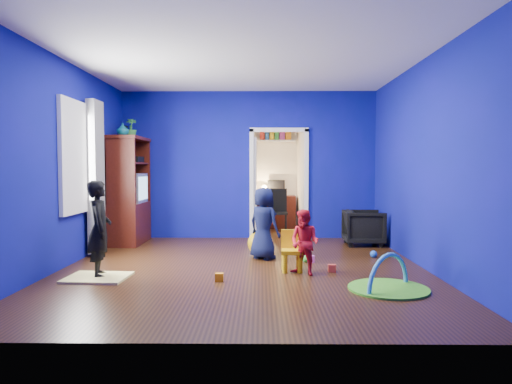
{
  "coord_description": "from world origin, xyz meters",
  "views": [
    {
      "loc": [
        0.24,
        -6.28,
        1.39
      ],
      "look_at": [
        0.17,
        0.4,
        1.04
      ],
      "focal_mm": 32.0,
      "sensor_mm": 36.0,
      "label": 1
    }
  ],
  "objects_px": {
    "armchair": "(364,227)",
    "kid_chair": "(292,253)",
    "child_navy": "(264,223)",
    "crt_tv": "(131,188)",
    "toddler_red": "(305,242)",
    "tv_armoire": "(129,190)",
    "play_mat": "(388,289)",
    "folding_chair": "(278,212)",
    "vase": "(123,130)",
    "study_desk": "(276,212)",
    "hopper_ball": "(260,243)",
    "child_black": "(99,229)"
  },
  "relations": [
    {
      "from": "armchair",
      "to": "kid_chair",
      "type": "distance_m",
      "value": 2.56
    },
    {
      "from": "child_navy",
      "to": "crt_tv",
      "type": "relative_size",
      "value": 1.57
    },
    {
      "from": "child_navy",
      "to": "kid_chair",
      "type": "height_order",
      "value": "child_navy"
    },
    {
      "from": "toddler_red",
      "to": "tv_armoire",
      "type": "height_order",
      "value": "tv_armoire"
    },
    {
      "from": "toddler_red",
      "to": "tv_armoire",
      "type": "relative_size",
      "value": 0.43
    },
    {
      "from": "play_mat",
      "to": "folding_chair",
      "type": "xyz_separation_m",
      "value": [
        -1.1,
        4.42,
        0.45
      ]
    },
    {
      "from": "child_navy",
      "to": "play_mat",
      "type": "relative_size",
      "value": 1.2
    },
    {
      "from": "crt_tv",
      "to": "folding_chair",
      "type": "distance_m",
      "value": 3.07
    },
    {
      "from": "child_navy",
      "to": "play_mat",
      "type": "height_order",
      "value": "child_navy"
    },
    {
      "from": "child_navy",
      "to": "vase",
      "type": "xyz_separation_m",
      "value": [
        -2.49,
        1.16,
        1.52
      ]
    },
    {
      "from": "armchair",
      "to": "study_desk",
      "type": "xyz_separation_m",
      "value": [
        -1.5,
        2.35,
        0.06
      ]
    },
    {
      "from": "toddler_red",
      "to": "study_desk",
      "type": "xyz_separation_m",
      "value": [
        -0.21,
        4.67,
        -0.05
      ]
    },
    {
      "from": "toddler_red",
      "to": "study_desk",
      "type": "relative_size",
      "value": 0.97
    },
    {
      "from": "tv_armoire",
      "to": "play_mat",
      "type": "relative_size",
      "value": 2.15
    },
    {
      "from": "hopper_ball",
      "to": "play_mat",
      "type": "height_order",
      "value": "hopper_ball"
    },
    {
      "from": "child_navy",
      "to": "study_desk",
      "type": "height_order",
      "value": "child_navy"
    },
    {
      "from": "tv_armoire",
      "to": "hopper_ball",
      "type": "relative_size",
      "value": 4.85
    },
    {
      "from": "armchair",
      "to": "kid_chair",
      "type": "bearing_deg",
      "value": 147.48
    },
    {
      "from": "hopper_ball",
      "to": "play_mat",
      "type": "xyz_separation_m",
      "value": [
        1.47,
        -2.0,
        -0.19
      ]
    },
    {
      "from": "vase",
      "to": "folding_chair",
      "type": "xyz_separation_m",
      "value": [
        2.8,
        1.51,
        -1.61
      ]
    },
    {
      "from": "folding_chair",
      "to": "hopper_ball",
      "type": "bearing_deg",
      "value": -98.54
    },
    {
      "from": "child_black",
      "to": "kid_chair",
      "type": "height_order",
      "value": "child_black"
    },
    {
      "from": "armchair",
      "to": "toddler_red",
      "type": "xyz_separation_m",
      "value": [
        -1.29,
        -2.32,
        0.11
      ]
    },
    {
      "from": "crt_tv",
      "to": "folding_chair",
      "type": "relative_size",
      "value": 0.76
    },
    {
      "from": "study_desk",
      "to": "child_navy",
      "type": "bearing_deg",
      "value": -94.94
    },
    {
      "from": "study_desk",
      "to": "folding_chair",
      "type": "relative_size",
      "value": 0.96
    },
    {
      "from": "crt_tv",
      "to": "kid_chair",
      "type": "height_order",
      "value": "crt_tv"
    },
    {
      "from": "child_navy",
      "to": "vase",
      "type": "distance_m",
      "value": 3.14
    },
    {
      "from": "vase",
      "to": "hopper_ball",
      "type": "distance_m",
      "value": 3.2
    },
    {
      "from": "hopper_ball",
      "to": "kid_chair",
      "type": "distance_m",
      "value": 1.17
    },
    {
      "from": "folding_chair",
      "to": "kid_chair",
      "type": "bearing_deg",
      "value": -88.98
    },
    {
      "from": "child_navy",
      "to": "armchair",
      "type": "bearing_deg",
      "value": -103.92
    },
    {
      "from": "armchair",
      "to": "hopper_ball",
      "type": "height_order",
      "value": "armchair"
    },
    {
      "from": "armchair",
      "to": "child_black",
      "type": "bearing_deg",
      "value": 123.78
    },
    {
      "from": "armchair",
      "to": "child_navy",
      "type": "height_order",
      "value": "child_navy"
    },
    {
      "from": "vase",
      "to": "armchair",
      "type": "bearing_deg",
      "value": 1.67
    },
    {
      "from": "armchair",
      "to": "hopper_ball",
      "type": "relative_size",
      "value": 1.73
    },
    {
      "from": "vase",
      "to": "crt_tv",
      "type": "distance_m",
      "value": 1.09
    },
    {
      "from": "armchair",
      "to": "toddler_red",
      "type": "height_order",
      "value": "toddler_red"
    },
    {
      "from": "tv_armoire",
      "to": "study_desk",
      "type": "height_order",
      "value": "tv_armoire"
    },
    {
      "from": "play_mat",
      "to": "crt_tv",
      "type": "bearing_deg",
      "value": 140.28
    },
    {
      "from": "armchair",
      "to": "crt_tv",
      "type": "distance_m",
      "value": 4.32
    },
    {
      "from": "tv_armoire",
      "to": "hopper_ball",
      "type": "bearing_deg",
      "value": -26.4
    },
    {
      "from": "child_navy",
      "to": "kid_chair",
      "type": "distance_m",
      "value": 0.96
    },
    {
      "from": "child_navy",
      "to": "tv_armoire",
      "type": "relative_size",
      "value": 0.56
    },
    {
      "from": "child_black",
      "to": "study_desk",
      "type": "distance_m",
      "value": 5.38
    },
    {
      "from": "vase",
      "to": "child_black",
      "type": "bearing_deg",
      "value": -80.5
    },
    {
      "from": "armchair",
      "to": "child_navy",
      "type": "xyz_separation_m",
      "value": [
        -1.81,
        -1.29,
        0.23
      ]
    },
    {
      "from": "child_black",
      "to": "play_mat",
      "type": "height_order",
      "value": "child_black"
    },
    {
      "from": "toddler_red",
      "to": "vase",
      "type": "bearing_deg",
      "value": -179.95
    }
  ]
}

